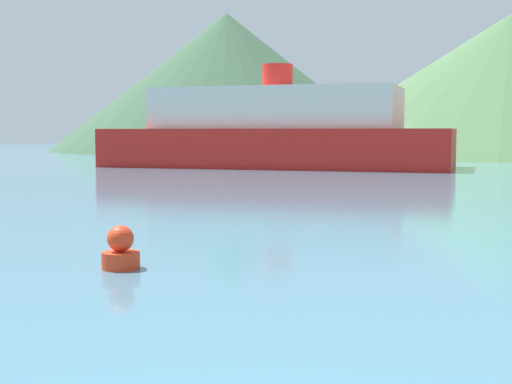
% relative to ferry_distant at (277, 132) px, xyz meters
% --- Properties ---
extents(ferry_distant, '(23.73, 9.72, 6.94)m').
position_rel_ferry_distant_xyz_m(ferry_distant, '(0.00, 0.00, 0.00)').
color(ferry_distant, red).
rests_on(ferry_distant, ground_plane).
extents(buoy_marker, '(0.67, 0.67, 0.77)m').
position_rel_ferry_distant_xyz_m(buoy_marker, '(9.54, -35.23, -2.04)').
color(buoy_marker, red).
rests_on(buoy_marker, ground_plane).
extents(hill_west, '(44.11, 44.11, 17.34)m').
position_rel_ferry_distant_xyz_m(hill_west, '(-20.27, 37.93, 6.31)').
color(hill_west, '#38563D').
rests_on(hill_west, ground_plane).
extents(hill_central, '(47.95, 47.95, 14.96)m').
position_rel_ferry_distant_xyz_m(hill_central, '(13.80, 35.79, 5.12)').
color(hill_central, '#476B42').
rests_on(hill_central, ground_plane).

